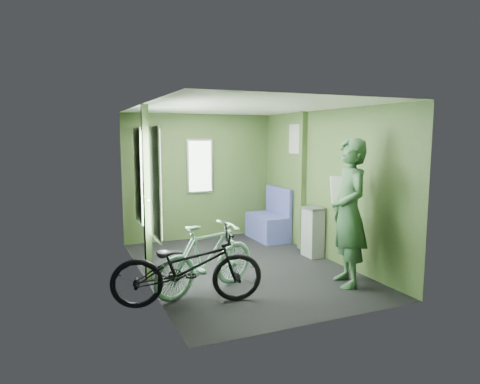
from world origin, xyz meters
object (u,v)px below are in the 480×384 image
at_px(bicycle_mint, 207,293).
at_px(bench_seat, 269,224).
at_px(passenger, 349,213).
at_px(bicycle_black, 188,305).
at_px(waste_box, 313,232).

bearing_deg(bicycle_mint, bench_seat, -61.51).
distance_m(bicycle_mint, passenger, 2.04).
xyz_separation_m(bicycle_black, waste_box, (2.38, 1.13, 0.40)).
height_order(passenger, bench_seat, passenger).
bearing_deg(passenger, bicycle_mint, -86.83).
distance_m(bicycle_mint, waste_box, 2.27).
bearing_deg(bicycle_mint, passenger, -123.06).
height_order(passenger, waste_box, passenger).
relative_size(waste_box, bench_seat, 0.83).
xyz_separation_m(bicycle_black, passenger, (2.07, -0.15, 0.94)).
bearing_deg(bicycle_mint, bicycle_black, 111.16).
height_order(bicycle_black, bicycle_mint, bicycle_black).
height_order(bicycle_mint, bench_seat, bench_seat).
bearing_deg(bicycle_black, bench_seat, -31.44).
relative_size(bicycle_mint, waste_box, 1.85).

